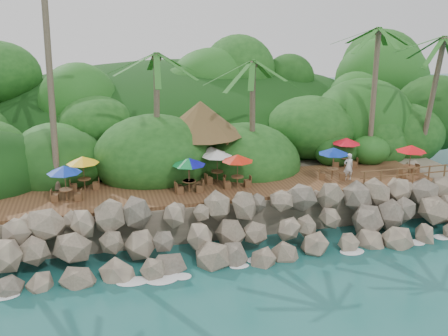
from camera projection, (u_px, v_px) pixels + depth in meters
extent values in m
plane|color=#19514F|center=(254.00, 266.00, 25.66)|extent=(140.00, 140.00, 0.00)
cube|color=gray|center=(192.00, 160.00, 40.16)|extent=(32.00, 25.20, 2.10)
ellipsoid|color=#143811|center=(177.00, 149.00, 47.41)|extent=(44.80, 28.00, 15.40)
cube|color=brown|center=(224.00, 187.00, 30.57)|extent=(26.00, 5.00, 0.20)
ellipsoid|color=white|center=(0.00, 294.00, 23.07)|extent=(1.20, 0.80, 0.06)
ellipsoid|color=white|center=(68.00, 286.00, 23.78)|extent=(1.20, 0.80, 0.06)
ellipsoid|color=white|center=(133.00, 277.00, 24.50)|extent=(1.20, 0.80, 0.06)
ellipsoid|color=white|center=(194.00, 270.00, 25.22)|extent=(1.20, 0.80, 0.06)
ellipsoid|color=white|center=(252.00, 263.00, 25.93)|extent=(1.20, 0.80, 0.06)
ellipsoid|color=white|center=(306.00, 256.00, 26.65)|extent=(1.20, 0.80, 0.06)
ellipsoid|color=white|center=(358.00, 250.00, 27.37)|extent=(1.20, 0.80, 0.06)
ellipsoid|color=white|center=(407.00, 244.00, 28.08)|extent=(1.20, 0.80, 0.06)
cylinder|color=brown|center=(49.00, 67.00, 28.56)|extent=(0.63, 2.43, 13.94)
cylinder|color=brown|center=(157.00, 117.00, 31.09)|extent=(0.71, 0.83, 7.62)
ellipsoid|color=#23601E|center=(154.00, 54.00, 29.97)|extent=(6.00, 6.00, 2.40)
cylinder|color=brown|center=(252.00, 117.00, 32.39)|extent=(0.75, 1.13, 7.11)
ellipsoid|color=#23601E|center=(253.00, 60.00, 31.35)|extent=(6.00, 6.00, 2.40)
cylinder|color=brown|center=(374.00, 97.00, 34.50)|extent=(0.99, 1.47, 8.94)
ellipsoid|color=#23601E|center=(380.00, 28.00, 33.18)|extent=(6.00, 6.00, 2.40)
cylinder|color=brown|center=(432.00, 99.00, 35.14)|extent=(0.43, 1.39, 8.39)
ellipsoid|color=#23601E|center=(439.00, 36.00, 33.90)|extent=(6.00, 6.00, 2.40)
cylinder|color=brown|center=(184.00, 160.00, 31.50)|extent=(0.16, 0.16, 2.40)
cylinder|color=brown|center=(227.00, 157.00, 32.17)|extent=(0.16, 0.16, 2.40)
cylinder|color=brown|center=(176.00, 149.00, 34.09)|extent=(0.16, 0.16, 2.40)
cylinder|color=brown|center=(217.00, 146.00, 34.76)|extent=(0.16, 0.16, 2.40)
cone|color=brown|center=(201.00, 118.00, 32.46)|extent=(5.47, 5.47, 2.20)
cylinder|color=brown|center=(67.00, 195.00, 27.95)|extent=(0.07, 0.07, 0.66)
cylinder|color=brown|center=(66.00, 189.00, 27.85)|extent=(0.75, 0.75, 0.04)
cylinder|color=brown|center=(65.00, 184.00, 27.76)|extent=(0.04, 0.04, 1.97)
cone|color=#0C2DA2|center=(64.00, 169.00, 27.51)|extent=(1.88, 1.88, 0.40)
cube|color=brown|center=(55.00, 198.00, 27.92)|extent=(0.42, 0.42, 0.41)
cube|color=brown|center=(78.00, 197.00, 28.06)|extent=(0.42, 0.42, 0.41)
cylinder|color=brown|center=(217.00, 177.00, 31.09)|extent=(0.07, 0.07, 0.66)
cylinder|color=brown|center=(217.00, 171.00, 30.99)|extent=(0.75, 0.75, 0.04)
cylinder|color=brown|center=(217.00, 167.00, 30.89)|extent=(0.04, 0.04, 1.97)
cone|color=silver|center=(217.00, 153.00, 30.64)|extent=(1.88, 1.88, 0.40)
cube|color=brown|center=(209.00, 180.00, 30.80)|extent=(0.47, 0.47, 0.41)
cube|color=brown|center=(226.00, 177.00, 31.44)|extent=(0.47, 0.47, 0.41)
cylinder|color=brown|center=(85.00, 185.00, 29.69)|extent=(0.07, 0.07, 0.66)
cylinder|color=brown|center=(84.00, 179.00, 29.59)|extent=(0.75, 0.75, 0.04)
cylinder|color=brown|center=(84.00, 174.00, 29.50)|extent=(0.04, 0.04, 1.97)
cone|color=yellow|center=(83.00, 160.00, 29.25)|extent=(1.88, 1.88, 0.40)
cube|color=brown|center=(74.00, 187.00, 29.58)|extent=(0.38, 0.38, 0.41)
cube|color=brown|center=(96.00, 186.00, 29.88)|extent=(0.38, 0.38, 0.41)
cylinder|color=brown|center=(190.00, 186.00, 29.37)|extent=(0.07, 0.07, 0.66)
cylinder|color=brown|center=(190.00, 181.00, 29.27)|extent=(0.75, 0.75, 0.04)
cylinder|color=brown|center=(190.00, 176.00, 29.18)|extent=(0.04, 0.04, 1.97)
cone|color=#0B0D95|center=(189.00, 161.00, 28.93)|extent=(1.88, 1.88, 0.40)
cube|color=brown|center=(180.00, 190.00, 29.17)|extent=(0.43, 0.43, 0.41)
cube|color=brown|center=(200.00, 187.00, 29.65)|extent=(0.43, 0.43, 0.41)
cylinder|color=brown|center=(332.00, 174.00, 31.61)|extent=(0.07, 0.07, 0.66)
cylinder|color=brown|center=(332.00, 169.00, 31.51)|extent=(0.75, 0.75, 0.04)
cylinder|color=brown|center=(333.00, 164.00, 31.41)|extent=(0.04, 0.04, 1.97)
cone|color=#0C2CA0|center=(334.00, 151.00, 31.16)|extent=(1.88, 1.88, 0.40)
cube|color=brown|center=(322.00, 176.00, 31.69)|extent=(0.48, 0.48, 0.41)
cube|color=brown|center=(342.00, 176.00, 31.60)|extent=(0.48, 0.48, 0.41)
cylinder|color=brown|center=(189.00, 187.00, 29.35)|extent=(0.07, 0.07, 0.66)
cylinder|color=brown|center=(189.00, 181.00, 29.25)|extent=(0.75, 0.75, 0.04)
cylinder|color=brown|center=(189.00, 176.00, 29.16)|extent=(0.04, 0.04, 1.97)
cone|color=#0C7031|center=(188.00, 162.00, 28.91)|extent=(1.88, 1.88, 0.40)
cube|color=brown|center=(178.00, 189.00, 29.38)|extent=(0.46, 0.46, 0.41)
cube|color=brown|center=(200.00, 189.00, 29.39)|extent=(0.46, 0.46, 0.41)
cylinder|color=brown|center=(345.00, 163.00, 34.02)|extent=(0.07, 0.07, 0.66)
cylinder|color=brown|center=(345.00, 158.00, 33.92)|extent=(0.75, 0.75, 0.04)
cylinder|color=brown|center=(346.00, 153.00, 33.83)|extent=(0.04, 0.04, 1.97)
cone|color=red|center=(346.00, 141.00, 33.58)|extent=(1.88, 1.88, 0.40)
cube|color=brown|center=(336.00, 164.00, 34.04)|extent=(0.45, 0.45, 0.41)
cube|color=brown|center=(354.00, 164.00, 34.08)|extent=(0.45, 0.45, 0.41)
cylinder|color=brown|center=(237.00, 182.00, 30.11)|extent=(0.07, 0.07, 0.66)
cylinder|color=brown|center=(237.00, 177.00, 30.01)|extent=(0.75, 0.75, 0.04)
cylinder|color=brown|center=(237.00, 172.00, 29.92)|extent=(0.04, 0.04, 1.97)
cone|color=red|center=(238.00, 158.00, 29.67)|extent=(1.88, 1.88, 0.40)
cube|color=brown|center=(227.00, 185.00, 29.99)|extent=(0.38, 0.38, 0.41)
cube|color=brown|center=(247.00, 183.00, 30.30)|extent=(0.38, 0.38, 0.41)
cylinder|color=brown|center=(211.00, 173.00, 31.83)|extent=(0.07, 0.07, 0.66)
cylinder|color=brown|center=(211.00, 168.00, 31.73)|extent=(0.75, 0.75, 0.04)
cylinder|color=brown|center=(211.00, 163.00, 31.63)|extent=(0.04, 0.04, 1.97)
cone|color=silver|center=(211.00, 150.00, 31.38)|extent=(1.88, 1.88, 0.40)
cube|color=brown|center=(201.00, 175.00, 31.93)|extent=(0.49, 0.49, 0.41)
cube|color=brown|center=(221.00, 175.00, 31.79)|extent=(0.49, 0.49, 0.41)
cylinder|color=brown|center=(409.00, 171.00, 32.19)|extent=(0.07, 0.07, 0.66)
cylinder|color=brown|center=(409.00, 166.00, 32.09)|extent=(0.75, 0.75, 0.04)
cylinder|color=brown|center=(410.00, 161.00, 32.00)|extent=(0.04, 0.04, 1.97)
cone|color=red|center=(411.00, 148.00, 31.75)|extent=(1.88, 1.88, 0.40)
cube|color=brown|center=(402.00, 175.00, 31.91)|extent=(0.47, 0.47, 0.41)
cube|color=brown|center=(415.00, 171.00, 32.55)|extent=(0.47, 0.47, 0.41)
cylinder|color=brown|center=(364.00, 179.00, 30.13)|extent=(0.10, 0.10, 1.00)
cylinder|color=brown|center=(381.00, 178.00, 30.39)|extent=(0.10, 0.10, 1.00)
cylinder|color=brown|center=(397.00, 176.00, 30.66)|extent=(0.10, 0.10, 1.00)
cylinder|color=brown|center=(413.00, 175.00, 30.92)|extent=(0.10, 0.10, 1.00)
cylinder|color=brown|center=(429.00, 173.00, 31.18)|extent=(0.10, 0.10, 1.00)
cylinder|color=brown|center=(444.00, 172.00, 31.44)|extent=(0.10, 0.10, 1.00)
cube|color=brown|center=(422.00, 167.00, 30.92)|extent=(8.30, 0.06, 0.06)
cube|color=brown|center=(421.00, 173.00, 31.04)|extent=(8.30, 0.06, 0.06)
imported|color=silver|center=(348.00, 167.00, 31.31)|extent=(0.64, 0.44, 1.71)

